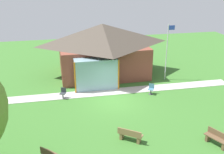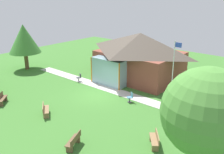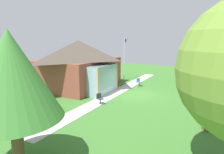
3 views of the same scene
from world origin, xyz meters
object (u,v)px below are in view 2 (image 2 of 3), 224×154
at_px(bench_front_left, 2,99).
at_px(tree_west_hedge, 24,39).
at_px(tree_far_east, 207,113).
at_px(bench_lawn_far_right, 155,140).
at_px(patio_chair_west, 79,78).
at_px(flagpole, 173,68).
at_px(patio_chair_lawn_spare, 130,97).
at_px(bench_front_center, 45,110).
at_px(pavilion, 139,55).
at_px(bench_front_right, 74,141).

bearing_deg(bench_front_left, tree_west_hedge, -178.24).
height_order(bench_front_left, tree_far_east, tree_far_east).
relative_size(bench_lawn_far_right, bench_front_left, 1.05).
bearing_deg(patio_chair_west, flagpole, -142.88).
xyz_separation_m(flagpole, patio_chair_lawn_spare, (-2.38, -2.80, -2.49)).
height_order(bench_front_left, patio_chair_west, patio_chair_west).
bearing_deg(flagpole, bench_front_left, -135.94).
xyz_separation_m(bench_front_center, patio_chair_lawn_spare, (3.52, 6.18, 0.01)).
height_order(patio_chair_lawn_spare, tree_west_hedge, tree_west_hedge).
bearing_deg(pavilion, patio_chair_west, -130.01).
relative_size(bench_front_right, bench_front_left, 1.12).
bearing_deg(patio_chair_lawn_spare, bench_front_right, 132.19).
xyz_separation_m(bench_front_center, tree_far_east, (11.96, 0.43, 3.53)).
distance_m(flagpole, patio_chair_west, 10.10).
height_order(bench_lawn_far_right, patio_chair_west, patio_chair_west).
height_order(bench_front_left, patio_chair_lawn_spare, patio_chair_lawn_spare).
distance_m(bench_front_right, tree_far_east, 8.11).
bearing_deg(tree_west_hedge, bench_front_right, -23.38).
relative_size(bench_front_right, bench_lawn_far_right, 1.07).
bearing_deg(bench_front_left, bench_lawn_far_right, 58.61).
bearing_deg(bench_front_right, bench_front_left, 63.68).
bearing_deg(flagpole, patio_chair_west, -167.54).
relative_size(bench_lawn_far_right, patio_chair_west, 1.68).
height_order(patio_chair_west, tree_far_east, tree_far_east).
distance_m(pavilion, tree_far_east, 16.19).
relative_size(bench_front_left, tree_west_hedge, 0.26).
xyz_separation_m(flagpole, patio_chair_west, (-9.55, -2.11, -2.49)).
bearing_deg(bench_front_right, tree_west_hedge, 42.01).
relative_size(pavilion, tree_far_east, 1.51).
bearing_deg(tree_far_east, patio_chair_west, 157.61).
relative_size(flagpole, tree_far_east, 0.87).
xyz_separation_m(bench_front_right, bench_front_center, (-4.90, 1.42, 0.00)).
bearing_deg(bench_front_left, tree_far_east, 50.97).
bearing_deg(tree_west_hedge, patio_chair_west, 7.51).
bearing_deg(bench_lawn_far_right, bench_front_center, 63.66).
bearing_deg(pavilion, bench_front_center, -92.06).
bearing_deg(flagpole, patio_chair_lawn_spare, -130.44).
relative_size(pavilion, bench_lawn_far_right, 6.34).
relative_size(bench_front_center, patio_chair_west, 1.71).
relative_size(bench_front_center, tree_west_hedge, 0.27).
bearing_deg(tree_west_hedge, bench_lawn_far_right, -10.79).
bearing_deg(bench_front_right, patio_chair_lawn_spare, -14.33).
bearing_deg(pavilion, tree_far_east, -44.36).
bearing_deg(patio_chair_west, patio_chair_lawn_spare, -160.81).
height_order(bench_front_right, bench_front_center, same).
height_order(pavilion, bench_front_right, pavilion).
relative_size(flagpole, tree_west_hedge, 0.97).
bearing_deg(bench_front_center, bench_front_right, 20.12).
xyz_separation_m(pavilion, bench_front_center, (-0.42, -11.72, -2.17)).
distance_m(bench_front_left, patio_chair_lawn_spare, 10.89).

